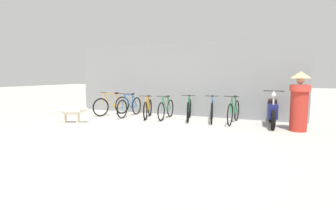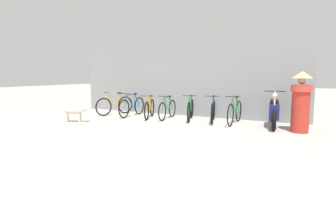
# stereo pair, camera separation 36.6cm
# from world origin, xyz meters

# --- Properties ---
(ground_plane) EXTENTS (60.00, 60.00, 0.00)m
(ground_plane) POSITION_xyz_m (0.00, 0.00, 0.00)
(ground_plane) COLOR #ADA89E
(shop_wall_back) EXTENTS (9.27, 0.20, 2.83)m
(shop_wall_back) POSITION_xyz_m (0.00, 3.58, 1.42)
(shop_wall_back) COLOR gray
(shop_wall_back) RESTS_ON ground
(bicycle_0) EXTENTS (0.66, 1.64, 0.92)m
(bicycle_0) POSITION_xyz_m (-2.43, 2.45, 0.38)
(bicycle_0) COLOR black
(bicycle_0) RESTS_ON ground
(bicycle_1) EXTENTS (0.46, 1.79, 0.91)m
(bicycle_1) POSITION_xyz_m (-1.59, 2.44, 0.37)
(bicycle_1) COLOR black
(bicycle_1) RESTS_ON ground
(bicycle_2) EXTENTS (0.60, 1.54, 0.86)m
(bicycle_2) POSITION_xyz_m (-0.76, 2.36, 0.35)
(bicycle_2) COLOR black
(bicycle_2) RESTS_ON ground
(bicycle_3) EXTENTS (0.46, 1.65, 0.86)m
(bicycle_3) POSITION_xyz_m (-0.07, 2.47, 0.36)
(bicycle_3) COLOR black
(bicycle_3) RESTS_ON ground
(bicycle_4) EXTENTS (0.59, 1.70, 0.91)m
(bicycle_4) POSITION_xyz_m (0.76, 2.62, 0.37)
(bicycle_4) COLOR black
(bicycle_4) RESTS_ON ground
(bicycle_5) EXTENTS (0.53, 1.65, 0.92)m
(bicycle_5) POSITION_xyz_m (1.59, 2.62, 0.37)
(bicycle_5) COLOR black
(bicycle_5) RESTS_ON ground
(bicycle_6) EXTENTS (0.46, 1.76, 0.93)m
(bicycle_6) POSITION_xyz_m (2.34, 2.57, 0.39)
(bicycle_6) COLOR black
(bicycle_6) RESTS_ON ground
(motorcycle) EXTENTS (0.58, 1.91, 1.13)m
(motorcycle) POSITION_xyz_m (3.52, 2.61, 0.45)
(motorcycle) COLOR black
(motorcycle) RESTS_ON ground
(stray_dog) EXTENTS (1.15, 0.56, 0.59)m
(stray_dog) POSITION_xyz_m (-2.56, 0.49, 0.40)
(stray_dog) COLOR beige
(stray_dog) RESTS_ON ground
(person_in_robes) EXTENTS (0.64, 0.64, 1.69)m
(person_in_robes) POSITION_xyz_m (4.24, 2.09, 0.89)
(person_in_robes) COLOR #B72D23
(person_in_robes) RESTS_ON ground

